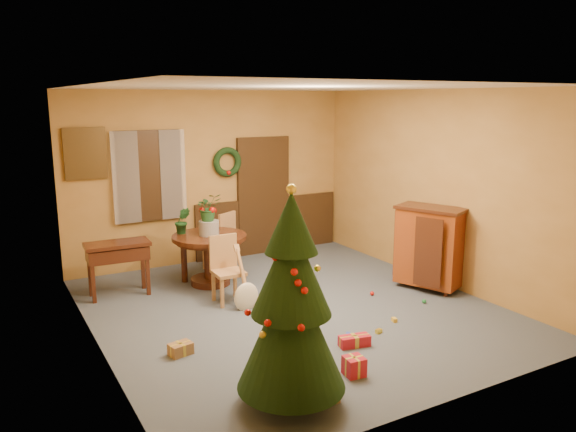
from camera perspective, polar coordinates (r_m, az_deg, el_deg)
room_envelope at (r=9.76m, az=-6.42°, el=2.07°), size 5.50×5.50×5.50m
dining_table at (r=8.51m, az=-7.97°, el=-3.43°), size 1.11×1.11×0.77m
urn at (r=8.43m, az=-8.03°, el=-1.20°), size 0.30×0.30×0.22m
centerpiece_plant at (r=8.37m, az=-8.09°, el=0.89°), size 0.37×0.32×0.41m
chair_near at (r=7.80m, az=-6.29°, el=-5.12°), size 0.41×0.41×0.92m
chair_far at (r=9.25m, az=-6.71°, el=-2.30°), size 0.57×0.57×0.96m
guitar at (r=7.49m, az=-4.29°, el=-6.44°), size 0.39×0.56×0.81m
plant_stand at (r=8.70m, az=-10.54°, el=-3.66°), size 0.29×0.29×0.75m
stand_plant at (r=8.58m, az=-10.67°, el=-0.49°), size 0.28×0.25×0.42m
christmas_tree at (r=5.04m, az=0.34°, el=-8.94°), size 0.99×0.99×2.05m
writing_desk at (r=8.29m, az=-16.91°, el=-3.87°), size 0.90×0.48×0.78m
sideboard at (r=8.46m, az=14.16°, el=-2.90°), size 0.84×1.08×1.23m
gift_a at (r=5.46m, az=3.49°, el=-17.66°), size 0.28×0.21×0.15m
gift_b at (r=5.94m, az=6.73°, el=-14.91°), size 0.21×0.21×0.20m
gift_c at (r=6.44m, az=-10.85°, el=-13.12°), size 0.27×0.21×0.13m
gift_d at (r=6.57m, az=6.77°, el=-12.49°), size 0.38×0.21×0.13m
toy_a at (r=6.81m, az=6.12°, el=-11.93°), size 0.09×0.09×0.05m
toy_b at (r=8.02m, az=13.66°, el=-8.41°), size 0.06×0.06×0.06m
toy_c at (r=7.32m, az=10.75°, el=-10.33°), size 0.07×0.09×0.05m
toy_d at (r=8.18m, az=8.54°, el=-7.79°), size 0.06×0.06×0.06m
toy_e at (r=6.96m, az=9.20°, el=-11.48°), size 0.09×0.07×0.05m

